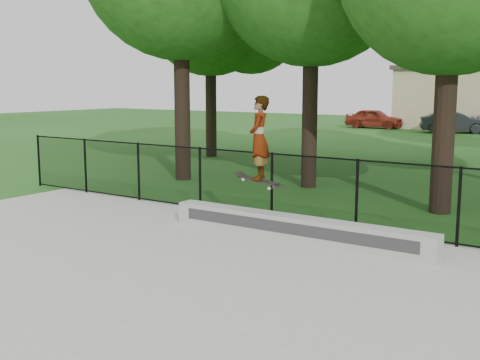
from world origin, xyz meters
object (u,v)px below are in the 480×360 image
(grind_ledge, at_px, (296,228))
(skater_airborne, at_px, (259,140))
(car_a, at_px, (374,118))
(car_b, at_px, (454,122))

(grind_ledge, bearing_deg, skater_airborne, -169.09)
(car_a, height_order, car_b, car_b)
(car_a, bearing_deg, grind_ledge, -162.62)
(car_b, relative_size, skater_airborne, 2.12)
(car_a, distance_m, skater_airborne, 31.61)
(grind_ledge, relative_size, car_b, 1.47)
(grind_ledge, xyz_separation_m, car_a, (-10.35, 29.95, 0.39))
(grind_ledge, distance_m, car_b, 29.14)
(car_b, bearing_deg, grind_ledge, 167.36)
(car_a, xyz_separation_m, skater_airborne, (9.59, -30.10, 1.29))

